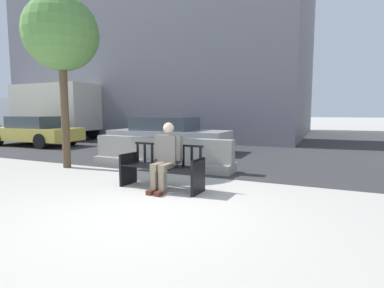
% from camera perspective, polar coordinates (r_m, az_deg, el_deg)
% --- Properties ---
extents(ground_plane, '(200.00, 200.00, 0.00)m').
position_cam_1_polar(ground_plane, '(4.68, -8.69, -12.82)').
color(ground_plane, '#B7B2A8').
extents(street_asphalt, '(120.00, 12.00, 0.01)m').
position_cam_1_polar(street_asphalt, '(12.74, 13.03, -0.92)').
color(street_asphalt, '#333335').
rests_on(street_asphalt, ground).
extents(street_bench, '(1.72, 0.62, 0.88)m').
position_cam_1_polar(street_bench, '(5.97, -5.80, -4.73)').
color(street_bench, black).
rests_on(street_bench, ground).
extents(seated_person, '(0.59, 0.74, 1.31)m').
position_cam_1_polar(seated_person, '(5.79, -4.87, -2.11)').
color(seated_person, '#66605B').
rests_on(seated_person, ground).
extents(jersey_barrier_centre, '(2.00, 0.68, 0.84)m').
position_cam_1_polar(jersey_barrier_centre, '(7.73, 0.71, -2.67)').
color(jersey_barrier_centre, gray).
rests_on(jersey_barrier_centre, ground).
extents(jersey_barrier_left, '(2.03, 0.77, 0.84)m').
position_cam_1_polar(jersey_barrier_left, '(8.73, -12.10, -1.80)').
color(jersey_barrier_left, gray).
rests_on(jersey_barrier_left, ground).
extents(street_tree, '(1.94, 1.94, 4.55)m').
position_cam_1_polar(street_tree, '(9.07, -23.63, 18.52)').
color(street_tree, brown).
rests_on(street_tree, ground).
extents(car_taxi_near, '(4.36, 2.00, 1.34)m').
position_cam_1_polar(car_taxi_near, '(15.36, -27.73, 2.22)').
color(car_taxi_near, '#DBC64C').
rests_on(car_taxi_near, ground).
extents(car_sedan_far, '(4.64, 2.07, 1.33)m').
position_cam_1_polar(car_sedan_far, '(11.71, -4.53, 1.93)').
color(car_sedan_far, '#B7B7BC').
rests_on(car_sedan_far, ground).
extents(delivery_truck, '(6.82, 2.37, 3.05)m').
position_cam_1_polar(delivery_truck, '(19.21, -25.99, 5.95)').
color(delivery_truck, silver).
rests_on(delivery_truck, ground).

